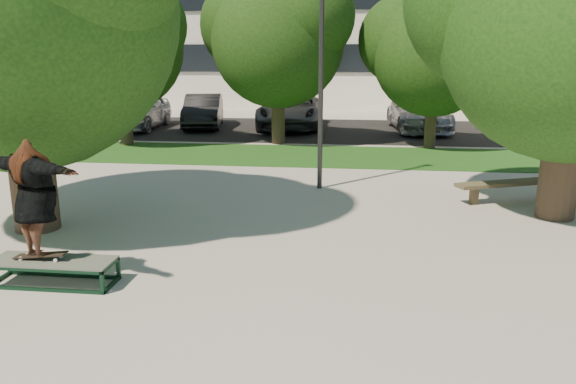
# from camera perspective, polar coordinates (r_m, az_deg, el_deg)

# --- Properties ---
(ground) EXTENTS (120.00, 120.00, 0.00)m
(ground) POSITION_cam_1_polar(r_m,az_deg,el_deg) (9.52, -4.79, -6.46)
(ground) COLOR #9A948D
(ground) RESTS_ON ground
(grass_strip) EXTENTS (30.00, 4.00, 0.02)m
(grass_strip) POSITION_cam_1_polar(r_m,az_deg,el_deg) (18.55, 4.10, 3.67)
(grass_strip) COLOR #194B15
(grass_strip) RESTS_ON ground
(asphalt_strip) EXTENTS (40.00, 8.00, 0.01)m
(asphalt_strip) POSITION_cam_1_polar(r_m,az_deg,el_deg) (25.02, 2.53, 6.36)
(asphalt_strip) COLOR black
(asphalt_strip) RESTS_ON ground
(tree_right) EXTENTS (6.24, 5.33, 6.51)m
(tree_right) POSITION_cam_1_polar(r_m,az_deg,el_deg) (12.53, 26.92, 16.10)
(tree_right) COLOR #38281E
(tree_right) RESTS_ON ground
(bg_tree_left) EXTENTS (5.28, 4.51, 5.77)m
(bg_tree_left) POSITION_cam_1_polar(r_m,az_deg,el_deg) (21.52, -16.76, 14.52)
(bg_tree_left) COLOR #38281E
(bg_tree_left) RESTS_ON ground
(bg_tree_mid) EXTENTS (5.76, 4.92, 6.24)m
(bg_tree_mid) POSITION_cam_1_polar(r_m,az_deg,el_deg) (21.03, -1.23, 15.88)
(bg_tree_mid) COLOR #38281E
(bg_tree_mid) RESTS_ON ground
(bg_tree_right) EXTENTS (5.04, 4.31, 5.43)m
(bg_tree_right) POSITION_cam_1_polar(r_m,az_deg,el_deg) (20.47, 14.52, 14.04)
(bg_tree_right) COLOR #38281E
(bg_tree_right) RESTS_ON ground
(lamppost) EXTENTS (0.25, 0.15, 6.11)m
(lamppost) POSITION_cam_1_polar(r_m,az_deg,el_deg) (13.76, 3.39, 13.27)
(lamppost) COLOR #2D2D30
(lamppost) RESTS_ON ground
(grind_box) EXTENTS (1.80, 0.60, 0.38)m
(grind_box) POSITION_cam_1_polar(r_m,az_deg,el_deg) (9.01, -22.72, -7.47)
(grind_box) COLOR black
(grind_box) RESTS_ON ground
(skater_rig) EXTENTS (2.15, 1.36, 1.78)m
(skater_rig) POSITION_cam_1_polar(r_m,az_deg,el_deg) (8.77, -24.38, -0.56)
(skater_rig) COLOR white
(skater_rig) RESTS_ON grind_box
(bench) EXTENTS (2.98, 1.56, 0.47)m
(bench) POSITION_cam_1_polar(r_m,az_deg,el_deg) (13.89, 22.27, 0.77)
(bench) COLOR brown
(bench) RESTS_ON ground
(car_silver_a) EXTENTS (2.15, 4.92, 1.65)m
(car_silver_a) POSITION_cam_1_polar(r_m,az_deg,el_deg) (26.18, -14.95, 8.05)
(car_silver_a) COLOR silver
(car_silver_a) RESTS_ON asphalt_strip
(car_dark) EXTENTS (2.35, 4.71, 1.48)m
(car_dark) POSITION_cam_1_polar(r_m,az_deg,el_deg) (25.96, -8.61, 8.13)
(car_dark) COLOR black
(car_dark) RESTS_ON asphalt_strip
(car_grey) EXTENTS (2.99, 5.95, 1.62)m
(car_grey) POSITION_cam_1_polar(r_m,az_deg,el_deg) (25.52, 0.21, 8.34)
(car_grey) COLOR #545459
(car_grey) RESTS_ON asphalt_strip
(car_silver_b) EXTENTS (2.67, 5.64, 1.59)m
(car_silver_b) POSITION_cam_1_polar(r_m,az_deg,el_deg) (25.37, 13.09, 7.91)
(car_silver_b) COLOR #ABAAAF
(car_silver_b) RESTS_ON asphalt_strip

